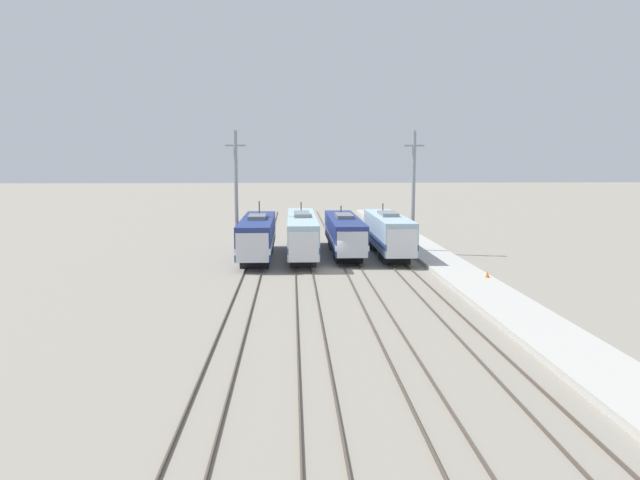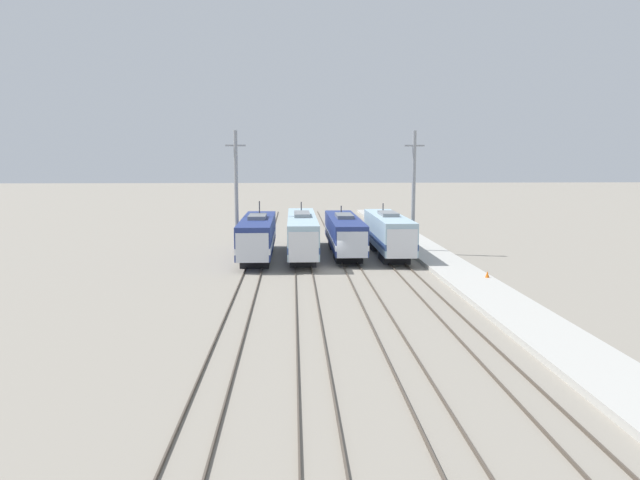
{
  "view_description": "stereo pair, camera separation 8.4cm",
  "coord_description": "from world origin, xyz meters",
  "px_view_note": "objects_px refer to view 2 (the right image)",
  "views": [
    {
      "loc": [
        -3.1,
        -53.1,
        9.54
      ],
      "look_at": [
        -0.69,
        0.57,
        2.56
      ],
      "focal_mm": 35.0,
      "sensor_mm": 36.0,
      "label": 1
    },
    {
      "loc": [
        -3.02,
        -53.11,
        9.54
      ],
      "look_at": [
        -0.69,
        0.57,
        2.56
      ],
      "focal_mm": 35.0,
      "sensor_mm": 36.0,
      "label": 2
    }
  ],
  "objects_px": {
    "locomotive_center_right": "(345,234)",
    "catenary_tower_left": "(236,192)",
    "catenary_tower_right": "(414,192)",
    "traffic_cone": "(487,274)",
    "locomotive_center_left": "(302,234)",
    "locomotive_far_left": "(257,237)",
    "locomotive_far_right": "(389,234)"
  },
  "relations": [
    {
      "from": "locomotive_center_right",
      "to": "catenary_tower_left",
      "type": "bearing_deg",
      "value": 178.75
    },
    {
      "from": "catenary_tower_left",
      "to": "catenary_tower_right",
      "type": "distance_m",
      "value": 17.76
    },
    {
      "from": "catenary_tower_left",
      "to": "traffic_cone",
      "type": "bearing_deg",
      "value": -36.07
    },
    {
      "from": "locomotive_center_left",
      "to": "locomotive_center_right",
      "type": "distance_m",
      "value": 4.47
    },
    {
      "from": "traffic_cone",
      "to": "locomotive_far_left",
      "type": "bearing_deg",
      "value": 146.56
    },
    {
      "from": "locomotive_far_left",
      "to": "traffic_cone",
      "type": "xyz_separation_m",
      "value": [
        18.54,
        -12.24,
        -1.54
      ]
    },
    {
      "from": "locomotive_center_left",
      "to": "catenary_tower_left",
      "type": "xyz_separation_m",
      "value": [
        -6.5,
        1.46,
        4.09
      ]
    },
    {
      "from": "locomotive_center_left",
      "to": "locomotive_center_right",
      "type": "bearing_deg",
      "value": 15.89
    },
    {
      "from": "locomotive_center_left",
      "to": "catenary_tower_right",
      "type": "distance_m",
      "value": 12.07
    },
    {
      "from": "catenary_tower_right",
      "to": "traffic_cone",
      "type": "bearing_deg",
      "value": -78.83
    },
    {
      "from": "catenary_tower_left",
      "to": "locomotive_center_right",
      "type": "bearing_deg",
      "value": -1.25
    },
    {
      "from": "locomotive_center_left",
      "to": "catenary_tower_left",
      "type": "bearing_deg",
      "value": 167.34
    },
    {
      "from": "catenary_tower_left",
      "to": "locomotive_center_left",
      "type": "bearing_deg",
      "value": -12.66
    },
    {
      "from": "locomotive_center_left",
      "to": "traffic_cone",
      "type": "distance_m",
      "value": 19.79
    },
    {
      "from": "locomotive_center_right",
      "to": "locomotive_far_right",
      "type": "distance_m",
      "value": 4.44
    },
    {
      "from": "catenary_tower_right",
      "to": "locomotive_center_right",
      "type": "bearing_deg",
      "value": -178.05
    },
    {
      "from": "locomotive_center_left",
      "to": "traffic_cone",
      "type": "height_order",
      "value": "locomotive_center_left"
    },
    {
      "from": "locomotive_far_right",
      "to": "catenary_tower_right",
      "type": "relative_size",
      "value": 1.33
    },
    {
      "from": "locomotive_far_right",
      "to": "catenary_tower_left",
      "type": "xyz_separation_m",
      "value": [
        -15.09,
        1.34,
        4.08
      ]
    },
    {
      "from": "catenary_tower_left",
      "to": "catenary_tower_right",
      "type": "bearing_deg",
      "value": 0.0
    },
    {
      "from": "locomotive_far_left",
      "to": "locomotive_center_right",
      "type": "bearing_deg",
      "value": 17.0
    },
    {
      "from": "locomotive_center_right",
      "to": "catenary_tower_right",
      "type": "xyz_separation_m",
      "value": [
        6.96,
        0.24,
        4.23
      ]
    },
    {
      "from": "catenary_tower_right",
      "to": "locomotive_center_left",
      "type": "bearing_deg",
      "value": -172.61
    },
    {
      "from": "locomotive_far_left",
      "to": "catenary_tower_right",
      "type": "xyz_separation_m",
      "value": [
        15.56,
        2.86,
        4.13
      ]
    },
    {
      "from": "locomotive_far_right",
      "to": "catenary_tower_right",
      "type": "bearing_deg",
      "value": 26.79
    },
    {
      "from": "traffic_cone",
      "to": "locomotive_center_left",
      "type": "bearing_deg",
      "value": 136.22
    },
    {
      "from": "locomotive_far_left",
      "to": "catenary_tower_left",
      "type": "xyz_separation_m",
      "value": [
        -2.2,
        2.86,
        4.13
      ]
    },
    {
      "from": "locomotive_far_right",
      "to": "locomotive_center_right",
      "type": "bearing_deg",
      "value": 165.54
    },
    {
      "from": "locomotive_center_right",
      "to": "catenary_tower_left",
      "type": "distance_m",
      "value": 11.6
    },
    {
      "from": "locomotive_far_left",
      "to": "catenary_tower_left",
      "type": "bearing_deg",
      "value": 127.56
    },
    {
      "from": "locomotive_center_left",
      "to": "locomotive_center_right",
      "type": "height_order",
      "value": "locomotive_center_left"
    },
    {
      "from": "locomotive_center_right",
      "to": "catenary_tower_left",
      "type": "xyz_separation_m",
      "value": [
        -10.8,
        0.24,
        4.23
      ]
    }
  ]
}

